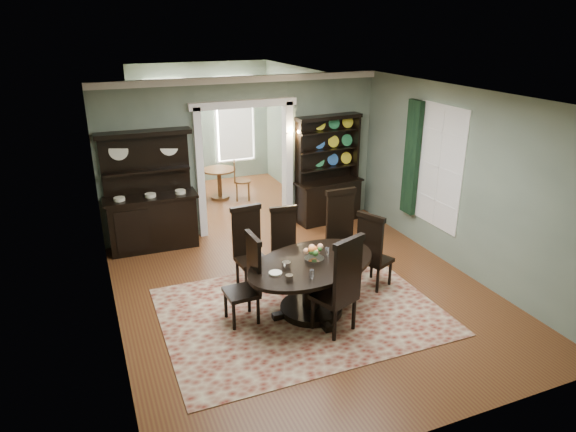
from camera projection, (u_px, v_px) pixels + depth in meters
name	position (u px, v px, depth m)	size (l,w,h in m)	color
room	(307.00, 198.00, 7.35)	(5.51, 6.01, 3.01)	brown
parlor	(211.00, 130.00, 12.10)	(3.51, 3.50, 3.01)	brown
doorway_trim	(244.00, 150.00, 9.88)	(2.08, 0.25, 2.57)	white
right_window	(425.00, 163.00, 9.06)	(0.15, 1.47, 2.12)	white
wall_sconce	(293.00, 133.00, 9.99)	(0.27, 0.21, 0.21)	gold
rug	(300.00, 311.00, 7.46)	(3.89, 2.91, 0.01)	maroon
dining_table	(312.00, 278.00, 7.25)	(2.37, 2.37, 0.80)	black
centerpiece	(314.00, 257.00, 7.17)	(1.38, 0.89, 0.23)	silver
chair_far_left	(249.00, 245.00, 7.99)	(0.52, 0.49, 1.31)	black
chair_far_mid	(285.00, 241.00, 8.30)	(0.47, 0.45, 1.18)	black
chair_far_right	(342.00, 229.00, 8.45)	(0.54, 0.50, 1.40)	black
chair_end_left	(248.00, 277.00, 7.03)	(0.46, 0.49, 1.27)	black
chair_end_right	(372.00, 250.00, 7.88)	(0.60, 0.61, 1.26)	black
chair_near	(341.00, 284.00, 6.69)	(0.67, 0.65, 1.42)	black
sideboard	(151.00, 209.00, 9.31)	(1.66, 0.62, 2.17)	black
welsh_dresser	(328.00, 184.00, 10.58)	(1.45, 0.65, 2.20)	black
parlor_table	(219.00, 179.00, 11.97)	(0.78, 0.78, 0.72)	brown
parlor_chair_left	(199.00, 180.00, 11.76)	(0.45, 0.43, 0.97)	brown
parlor_chair_right	(240.00, 179.00, 11.90)	(0.43, 0.42, 0.94)	brown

